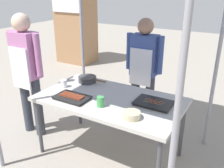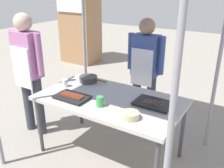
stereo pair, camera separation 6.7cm
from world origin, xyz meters
TOP-DOWN VIEW (x-y plane):
  - ground_plane at (0.00, 0.00)m, footprint 18.00×18.00m
  - stall_table at (0.00, 0.00)m, footprint 1.60×0.90m
  - tray_grilled_sausages at (-0.35, -0.23)m, footprint 0.38×0.24m
  - tray_meat_skewers at (0.48, 0.10)m, footprint 0.39×0.27m
  - cooking_wok at (-0.49, 0.27)m, footprint 0.39×0.23m
  - condiment_bowl at (0.40, -0.28)m, footprint 0.17×0.17m
  - drink_cup_near_edge at (-0.64, -0.01)m, footprint 0.07×0.07m
  - drink_cup_by_wok at (0.02, -0.22)m, footprint 0.08×0.08m
  - vendor_woman at (0.04, 0.82)m, footprint 0.52×0.22m
  - customer_nearby at (-1.16, -0.11)m, footprint 0.52×0.23m
  - neighbor_stall_left at (-2.75, 2.94)m, footprint 0.89×0.70m

SIDE VIEW (x-z plane):
  - ground_plane at x=0.00m, z-range 0.00..0.00m
  - stall_table at x=0.00m, z-range 0.32..1.07m
  - tray_meat_skewers at x=0.48m, z-range 0.75..0.79m
  - tray_grilled_sausages at x=-0.35m, z-range 0.74..0.80m
  - condiment_bowl at x=0.40m, z-range 0.75..0.82m
  - cooking_wok at x=-0.49m, z-range 0.75..0.83m
  - drink_cup_near_edge at x=-0.64m, z-range 0.75..0.84m
  - drink_cup_by_wok at x=0.02m, z-range 0.75..0.86m
  - vendor_woman at x=0.04m, z-range 0.14..1.67m
  - neighbor_stall_left at x=-2.75m, z-range 0.00..1.85m
  - customer_nearby at x=-1.16m, z-range 0.15..1.76m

